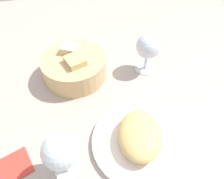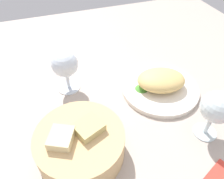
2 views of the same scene
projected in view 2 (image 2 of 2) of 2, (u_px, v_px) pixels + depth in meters
ground_plane at (121, 122)px, 57.30cm from camera, size 140.00×140.00×2.00cm
plate at (159, 88)px, 64.41cm from camera, size 23.01×23.01×1.40cm
omelette at (161, 80)px, 62.23cm from camera, size 15.98×13.24×4.92cm
lettuce_garnish at (142, 88)px, 62.69cm from camera, size 3.84×3.84×1.09cm
bread_basket at (80, 143)px, 46.99cm from camera, size 19.58×19.58×9.16cm
wine_glass_near at (65, 66)px, 59.64cm from camera, size 7.51×7.51×12.79cm
wine_glass_far at (217, 109)px, 47.33cm from camera, size 7.47×7.47×13.32cm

